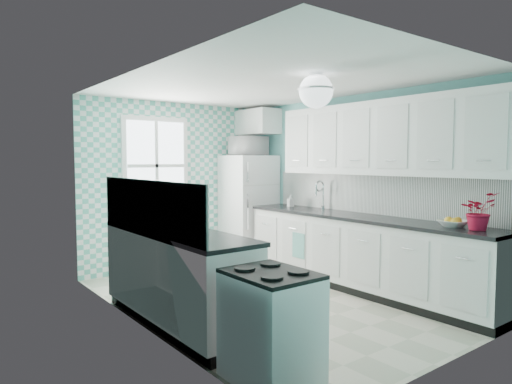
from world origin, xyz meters
TOP-DOWN VIEW (x-y plane):
  - floor at (0.00, 0.00)m, footprint 3.00×4.40m
  - ceiling at (0.00, 0.00)m, footprint 3.00×4.40m
  - wall_back at (0.00, 2.21)m, footprint 3.00×0.02m
  - wall_front at (0.00, -2.21)m, footprint 3.00×0.02m
  - wall_left at (-1.51, 0.00)m, footprint 0.02×4.40m
  - wall_right at (1.51, 0.00)m, footprint 0.02×4.40m
  - accent_wall at (0.00, 2.19)m, footprint 3.00×0.01m
  - window at (-0.35, 2.16)m, footprint 1.04×0.05m
  - backsplash_right at (1.49, -0.40)m, footprint 0.02×3.60m
  - backsplash_left at (-1.49, -0.07)m, footprint 0.02×2.15m
  - upper_cabinets_right at (1.33, -0.60)m, footprint 0.33×3.20m
  - upper_cabinet_fridge at (1.30, 1.83)m, footprint 0.40×0.74m
  - ceiling_light at (0.00, -0.80)m, footprint 0.34×0.34m
  - base_cabinets_right at (1.20, -0.40)m, footprint 0.60×3.60m
  - countertop_right at (1.19, -0.40)m, footprint 0.63×3.60m
  - base_cabinets_left at (-1.20, -0.07)m, footprint 0.60×2.15m
  - countertop_left at (-1.19, -0.07)m, footprint 0.63×2.15m
  - fridge at (1.11, 1.83)m, footprint 0.74×0.74m
  - stove at (-1.20, -1.56)m, footprint 0.54×0.67m
  - sink at (1.20, 0.44)m, footprint 0.55×0.47m
  - rug at (-0.01, 1.05)m, footprint 1.06×1.22m
  - dish_towel at (0.89, 0.40)m, footprint 0.03×0.23m
  - fruit_bowl at (1.20, -1.62)m, footprint 0.30×0.30m
  - potted_plant at (1.20, -1.87)m, footprint 0.39×0.36m
  - soap_bottle at (1.25, 0.96)m, footprint 0.10×0.10m
  - microwave at (1.11, 1.83)m, footprint 0.57×0.40m

SIDE VIEW (x-z plane):
  - floor at x=0.00m, z-range -0.02..0.00m
  - rug at x=-0.01m, z-range 0.00..0.02m
  - stove at x=-1.20m, z-range 0.02..0.83m
  - base_cabinets_right at x=1.20m, z-range 0.00..0.90m
  - base_cabinets_left at x=-1.20m, z-range 0.00..0.90m
  - dish_towel at x=0.89m, z-range 0.31..0.65m
  - fridge at x=1.11m, z-range 0.00..1.71m
  - countertop_right at x=1.19m, z-range 0.90..0.94m
  - countertop_left at x=-1.19m, z-range 0.90..0.94m
  - sink at x=1.20m, z-range 0.66..1.20m
  - fruit_bowl at x=1.20m, z-range 0.94..1.01m
  - soap_bottle at x=1.25m, z-range 0.94..1.12m
  - potted_plant at x=1.20m, z-range 0.94..1.32m
  - backsplash_right at x=1.49m, z-range 0.94..1.45m
  - backsplash_left at x=-1.49m, z-range 0.94..1.45m
  - wall_back at x=0.00m, z-range 0.00..2.50m
  - wall_front at x=0.00m, z-range 0.00..2.50m
  - wall_left at x=-1.51m, z-range 0.00..2.50m
  - wall_right at x=1.51m, z-range 0.00..2.50m
  - accent_wall at x=0.00m, z-range 0.00..2.50m
  - window at x=-0.35m, z-range 0.83..2.27m
  - microwave at x=1.11m, z-range 1.71..2.01m
  - upper_cabinets_right at x=1.33m, z-range 1.45..2.35m
  - upper_cabinet_fridge at x=1.30m, z-range 2.05..2.45m
  - ceiling_light at x=0.00m, z-range 2.15..2.50m
  - ceiling at x=0.00m, z-range 2.50..2.52m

